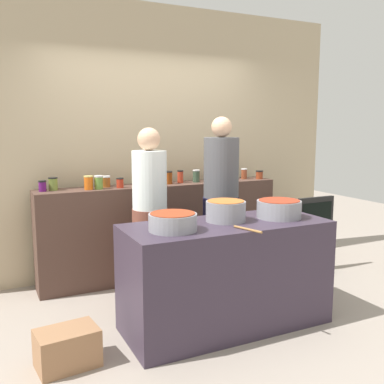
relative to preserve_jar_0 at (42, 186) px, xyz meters
The scene contains 28 objects.
ground 2.00m from the preserve_jar_0, 42.14° to the right, with size 12.00×12.00×0.00m, color gray.
storefront_wall 1.35m from the preserve_jar_0, 14.49° to the left, with size 4.80×0.12×3.00m, color tan.
display_shelf 1.37m from the preserve_jar_0, ahead, with size 2.70×0.36×1.03m, color #4F362D.
prep_table 2.00m from the preserve_jar_0, 48.88° to the right, with size 1.70×0.70×0.88m, color #362B3B.
preserve_jar_0 is the anchor object (origin of this frame).
preserve_jar_1 0.11m from the preserve_jar_0, 15.86° to the left, with size 0.09×0.09×0.13m.
preserve_jar_2 0.44m from the preserve_jar_0, ahead, with size 0.09×0.09×0.14m.
preserve_jar_3 0.54m from the preserve_jar_0, ahead, with size 0.09×0.09×0.14m.
preserve_jar_4 0.64m from the preserve_jar_0, ahead, with size 0.09×0.09×0.12m.
preserve_jar_5 0.76m from the preserve_jar_0, ahead, with size 0.08×0.08×0.10m.
preserve_jar_6 1.07m from the preserve_jar_0, ahead, with size 0.08×0.08×0.13m.
preserve_jar_7 1.20m from the preserve_jar_0, ahead, with size 0.07×0.07×0.15m.
preserve_jar_8 1.32m from the preserve_jar_0, ahead, with size 0.09×0.09×0.14m.
preserve_jar_9 1.48m from the preserve_jar_0, ahead, with size 0.07×0.07×0.14m.
preserve_jar_10 1.67m from the preserve_jar_0, ahead, with size 0.08×0.08×0.14m.
preserve_jar_11 1.82m from the preserve_jar_0, ahead, with size 0.08×0.08×0.12m.
preserve_jar_12 1.94m from the preserve_jar_0, ahead, with size 0.09×0.09×0.12m.
preserve_jar_13 2.06m from the preserve_jar_0, ahead, with size 0.09×0.09×0.12m.
preserve_jar_14 2.32m from the preserve_jar_0, ahead, with size 0.07×0.07×0.13m.
preserve_jar_15 2.49m from the preserve_jar_0, ahead, with size 0.09×0.09×0.10m.
cooking_pot_left 1.66m from the preserve_jar_0, 63.30° to the right, with size 0.37×0.37×0.14m.
cooking_pot_center 1.87m from the preserve_jar_0, 46.96° to the right, with size 0.33×0.33×0.17m.
cooking_pot_right 2.28m from the preserve_jar_0, 39.50° to the right, with size 0.38×0.38×0.15m.
wooden_spoon 2.14m from the preserve_jar_0, 53.91° to the right, with size 0.02×0.02×0.27m, color #9E703D.
cook_with_tongs 1.13m from the preserve_jar_0, 34.65° to the right, with size 0.34×0.34×1.65m.
cook_in_cap 1.78m from the preserve_jar_0, 23.30° to the right, with size 0.36×0.36×1.76m.
bread_crate 1.78m from the preserve_jar_0, 92.64° to the right, with size 0.42×0.28×0.27m, color #9B6E4B.
chalkboard_sign 3.03m from the preserve_jar_0, 12.57° to the right, with size 0.49×0.05×0.86m.
Camera 1 is at (-1.78, -3.32, 1.67)m, focal length 41.05 mm.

